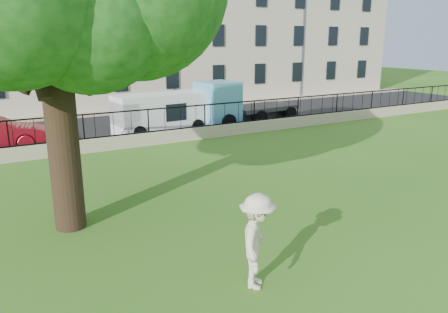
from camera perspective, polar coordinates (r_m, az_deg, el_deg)
ground at (r=11.31m, az=12.47°, el=-10.84°), size 120.00×120.00×0.00m
retaining_wall at (r=21.14m, az=-9.75°, el=2.32°), size 50.00×0.40×0.60m
iron_railing at (r=20.97m, az=-9.85°, el=4.59°), size 50.00×0.05×1.13m
street at (r=25.58m, az=-13.40°, el=3.64°), size 60.00×9.00×0.01m
sidewalk at (r=30.52m, az=-16.25°, el=5.34°), size 60.00×1.40×0.12m
building_row at (r=35.74m, az=-19.41°, el=17.48°), size 56.40×10.40×13.80m
man at (r=8.85m, az=4.35°, el=-10.99°), size 1.39×1.45×1.97m
white_van at (r=23.76m, az=-8.22°, el=5.60°), size 5.13×2.34×2.09m
blue_truck at (r=26.20m, az=2.95°, el=7.16°), size 6.40×2.86×2.60m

